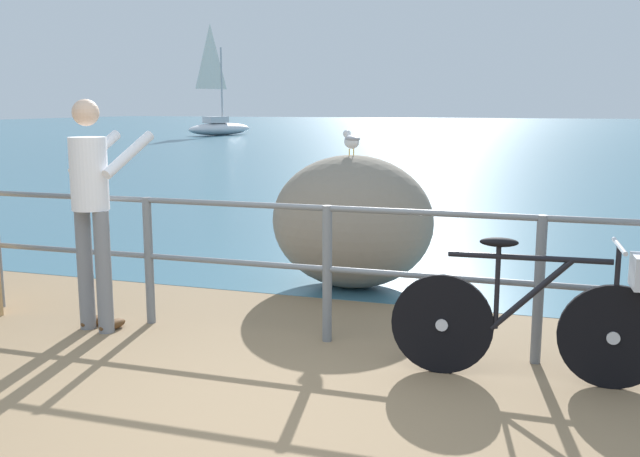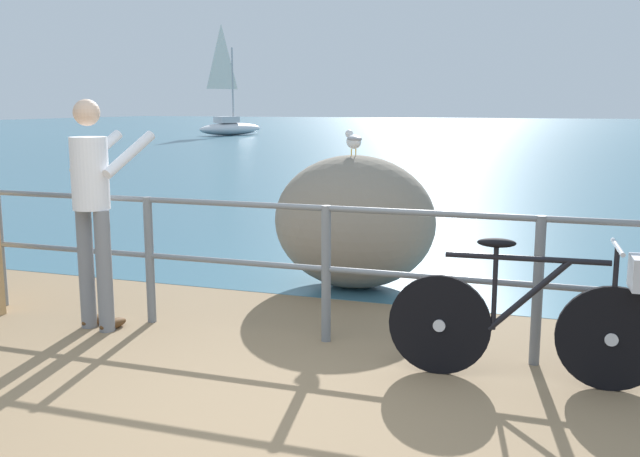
% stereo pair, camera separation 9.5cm
% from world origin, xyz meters
% --- Properties ---
extents(ground_plane, '(120.00, 120.00, 0.10)m').
position_xyz_m(ground_plane, '(0.00, 20.00, -0.05)').
color(ground_plane, '#846B4C').
extents(sea_surface, '(120.00, 90.00, 0.01)m').
position_xyz_m(sea_surface, '(0.00, 47.80, 0.00)').
color(sea_surface, '#38667A').
rests_on(sea_surface, ground_plane).
extents(promenade_railing, '(9.00, 0.07, 1.02)m').
position_xyz_m(promenade_railing, '(0.00, 1.67, 0.64)').
color(promenade_railing, slate).
rests_on(promenade_railing, ground_plane).
extents(bicycle, '(1.70, 0.48, 0.92)m').
position_xyz_m(bicycle, '(1.57, 1.33, 0.46)').
color(bicycle, black).
rests_on(bicycle, ground_plane).
extents(person_at_railing, '(0.54, 0.67, 1.78)m').
position_xyz_m(person_at_railing, '(-1.78, 1.39, 0.99)').
color(person_at_railing, slate).
rests_on(person_at_railing, ground_plane).
extents(breakwater_boulder_main, '(1.56, 1.16, 1.27)m').
position_xyz_m(breakwater_boulder_main, '(-0.26, 3.29, 0.64)').
color(breakwater_boulder_main, gray).
rests_on(breakwater_boulder_main, ground).
extents(seagull, '(0.26, 0.31, 0.23)m').
position_xyz_m(seagull, '(-0.26, 3.26, 1.41)').
color(seagull, gold).
rests_on(seagull, breakwater_boulder_main).
extents(sailboat, '(2.97, 4.55, 6.16)m').
position_xyz_m(sailboat, '(-16.59, 34.19, 0.71)').
color(sailboat, white).
rests_on(sailboat, sea_surface).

